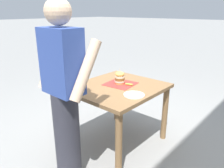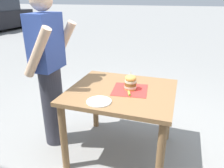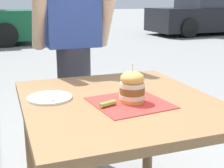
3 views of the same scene
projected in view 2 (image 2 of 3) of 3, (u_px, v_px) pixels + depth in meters
The scene contains 7 objects.
ground_plane at pixel (121, 151), 2.43m from camera, with size 80.00×80.00×0.00m, color gray.
patio_table at pixel (121, 101), 2.20m from camera, with size 0.92×1.03×0.75m.
serving_paper at pixel (130, 90), 2.15m from camera, with size 0.33×0.33×0.00m, color red.
sandwich at pixel (131, 82), 2.13m from camera, with size 0.12×0.12×0.19m.
pickle_spear at pixel (129, 93), 2.04m from camera, with size 0.02×0.02×0.09m, color #8EA83D.
side_plate_with_forks at pixel (99, 101), 1.90m from camera, with size 0.22×0.22×0.02m.
diner_across_table at pixel (49, 70), 2.29m from camera, with size 0.55×0.35×1.69m.
Camera 2 is at (-1.91, -0.52, 1.61)m, focal length 35.00 mm.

